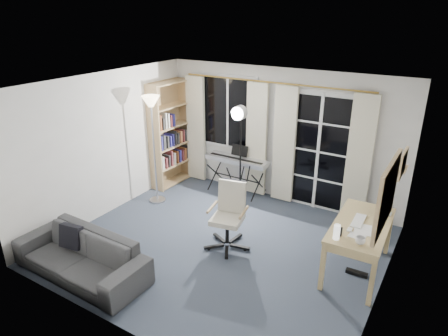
{
  "coord_description": "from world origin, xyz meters",
  "views": [
    {
      "loc": [
        2.72,
        -4.36,
        3.34
      ],
      "look_at": [
        -0.16,
        0.35,
        1.11
      ],
      "focal_mm": 32.0,
      "sensor_mm": 36.0,
      "label": 1
    }
  ],
  "objects_px": {
    "torchiere_lamp": "(152,118)",
    "keyboard_piano": "(237,161)",
    "studio_light": "(239,125)",
    "sofa": "(80,250)",
    "office_chair": "(230,209)",
    "monitor": "(387,196)",
    "bookshelf": "(168,136)",
    "mug": "(360,240)",
    "desk": "(361,230)"
  },
  "relations": [
    {
      "from": "torchiere_lamp",
      "to": "keyboard_piano",
      "type": "relative_size",
      "value": 1.59
    },
    {
      "from": "studio_light",
      "to": "sofa",
      "type": "relative_size",
      "value": 0.96
    },
    {
      "from": "office_chair",
      "to": "monitor",
      "type": "distance_m",
      "value": 2.18
    },
    {
      "from": "bookshelf",
      "to": "office_chair",
      "type": "relative_size",
      "value": 2.07
    },
    {
      "from": "mug",
      "to": "sofa",
      "type": "relative_size",
      "value": 0.06
    },
    {
      "from": "bookshelf",
      "to": "keyboard_piano",
      "type": "bearing_deg",
      "value": 11.46
    },
    {
      "from": "monitor",
      "to": "sofa",
      "type": "bearing_deg",
      "value": -145.36
    },
    {
      "from": "torchiere_lamp",
      "to": "studio_light",
      "type": "relative_size",
      "value": 1.06
    },
    {
      "from": "torchiere_lamp",
      "to": "desk",
      "type": "height_order",
      "value": "torchiere_lamp"
    },
    {
      "from": "studio_light",
      "to": "desk",
      "type": "bearing_deg",
      "value": -18.93
    },
    {
      "from": "desk",
      "to": "sofa",
      "type": "bearing_deg",
      "value": -149.14
    },
    {
      "from": "bookshelf",
      "to": "desk",
      "type": "distance_m",
      "value": 4.15
    },
    {
      "from": "desk",
      "to": "mug",
      "type": "relative_size",
      "value": 11.57
    },
    {
      "from": "keyboard_piano",
      "to": "sofa",
      "type": "relative_size",
      "value": 0.64
    },
    {
      "from": "torchiere_lamp",
      "to": "office_chair",
      "type": "distance_m",
      "value": 2.18
    },
    {
      "from": "bookshelf",
      "to": "torchiere_lamp",
      "type": "height_order",
      "value": "bookshelf"
    },
    {
      "from": "bookshelf",
      "to": "office_chair",
      "type": "xyz_separation_m",
      "value": [
        2.2,
        -1.33,
        -0.39
      ]
    },
    {
      "from": "mug",
      "to": "bookshelf",
      "type": "bearing_deg",
      "value": 159.81
    },
    {
      "from": "sofa",
      "to": "keyboard_piano",
      "type": "bearing_deg",
      "value": 81.78
    },
    {
      "from": "bookshelf",
      "to": "studio_light",
      "type": "relative_size",
      "value": 1.11
    },
    {
      "from": "torchiere_lamp",
      "to": "keyboard_piano",
      "type": "height_order",
      "value": "torchiere_lamp"
    },
    {
      "from": "monitor",
      "to": "sofa",
      "type": "relative_size",
      "value": 0.27
    },
    {
      "from": "desk",
      "to": "sofa",
      "type": "relative_size",
      "value": 0.7
    },
    {
      "from": "keyboard_piano",
      "to": "monitor",
      "type": "relative_size",
      "value": 2.38
    },
    {
      "from": "keyboard_piano",
      "to": "sofa",
      "type": "xyz_separation_m",
      "value": [
        -0.52,
        -3.25,
        -0.3
      ]
    },
    {
      "from": "keyboard_piano",
      "to": "desk",
      "type": "height_order",
      "value": "keyboard_piano"
    },
    {
      "from": "bookshelf",
      "to": "sofa",
      "type": "height_order",
      "value": "bookshelf"
    },
    {
      "from": "bookshelf",
      "to": "keyboard_piano",
      "type": "distance_m",
      "value": 1.47
    },
    {
      "from": "sofa",
      "to": "monitor",
      "type": "bearing_deg",
      "value": 37.56
    },
    {
      "from": "office_chair",
      "to": "monitor",
      "type": "relative_size",
      "value": 1.93
    },
    {
      "from": "keyboard_piano",
      "to": "monitor",
      "type": "distance_m",
      "value": 2.91
    },
    {
      "from": "studio_light",
      "to": "mug",
      "type": "height_order",
      "value": "studio_light"
    },
    {
      "from": "office_chair",
      "to": "studio_light",
      "type": "bearing_deg",
      "value": 102.63
    },
    {
      "from": "keyboard_piano",
      "to": "mug",
      "type": "height_order",
      "value": "keyboard_piano"
    },
    {
      "from": "bookshelf",
      "to": "torchiere_lamp",
      "type": "relative_size",
      "value": 1.05
    },
    {
      "from": "torchiere_lamp",
      "to": "studio_light",
      "type": "height_order",
      "value": "torchiere_lamp"
    },
    {
      "from": "studio_light",
      "to": "mug",
      "type": "relative_size",
      "value": 15.76
    },
    {
      "from": "bookshelf",
      "to": "monitor",
      "type": "relative_size",
      "value": 3.99
    },
    {
      "from": "desk",
      "to": "monitor",
      "type": "xyz_separation_m",
      "value": [
        0.2,
        0.45,
        0.36
      ]
    },
    {
      "from": "office_chair",
      "to": "sofa",
      "type": "relative_size",
      "value": 0.52
    },
    {
      "from": "sofa",
      "to": "mug",
      "type": "bearing_deg",
      "value": 26.08
    },
    {
      "from": "monitor",
      "to": "studio_light",
      "type": "bearing_deg",
      "value": 167.77
    },
    {
      "from": "torchiere_lamp",
      "to": "sofa",
      "type": "height_order",
      "value": "torchiere_lamp"
    },
    {
      "from": "monitor",
      "to": "mug",
      "type": "bearing_deg",
      "value": -97.79
    },
    {
      "from": "bookshelf",
      "to": "desk",
      "type": "bearing_deg",
      "value": -11.91
    },
    {
      "from": "torchiere_lamp",
      "to": "monitor",
      "type": "xyz_separation_m",
      "value": [
        3.87,
        0.24,
        -0.59
      ]
    },
    {
      "from": "torchiere_lamp",
      "to": "office_chair",
      "type": "bearing_deg",
      "value": -15.79
    },
    {
      "from": "office_chair",
      "to": "mug",
      "type": "bearing_deg",
      "value": -16.68
    },
    {
      "from": "keyboard_piano",
      "to": "mug",
      "type": "xyz_separation_m",
      "value": [
        2.68,
        -1.74,
        0.1
      ]
    },
    {
      "from": "bookshelf",
      "to": "torchiere_lamp",
      "type": "xyz_separation_m",
      "value": [
        0.33,
        -0.8,
        0.6
      ]
    }
  ]
}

